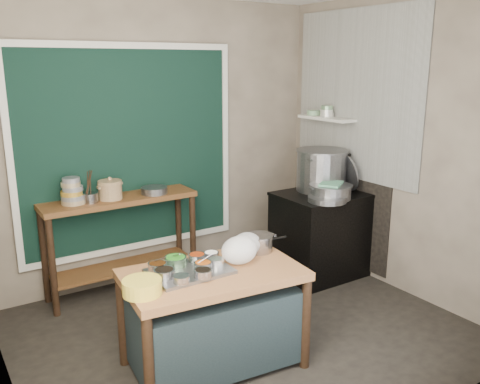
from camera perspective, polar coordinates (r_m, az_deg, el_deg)
floor at (r=4.41m, az=0.29°, el=-15.40°), size 3.50×3.00×0.02m
back_wall at (r=5.21m, az=-8.88°, el=5.61°), size 3.50×0.02×2.80m
right_wall at (r=5.07m, az=17.23°, el=4.90°), size 0.02×3.00×2.80m
curtain_panel at (r=5.05m, az=-12.30°, el=4.60°), size 2.10×0.02×1.90m
curtain_frame at (r=5.04m, az=-12.26°, el=4.59°), size 2.22×0.03×2.02m
tile_panel at (r=5.37m, az=12.87°, el=10.51°), size 0.02×1.70×1.70m
soot_patch at (r=5.63m, az=11.53°, el=-1.14°), size 0.01×1.30×1.30m
wall_shelf at (r=5.54m, az=9.72°, el=8.17°), size 0.22×0.70×0.03m
prep_table at (r=3.79m, az=-3.00°, el=-14.05°), size 1.32×0.84×0.75m
back_counter at (r=5.03m, az=-13.12°, el=-5.80°), size 1.45×0.40×0.95m
stove_block at (r=5.39m, az=9.15°, el=-4.81°), size 0.90×0.68×0.85m
stove_top at (r=5.26m, az=9.34°, el=-0.28°), size 0.92×0.69×0.03m
condiment_tray at (r=3.60m, az=-5.68°, el=-8.85°), size 0.55×0.40×0.02m
condiment_bowls at (r=3.60m, az=-6.12°, el=-8.22°), size 0.56×0.43×0.06m
yellow_basin at (r=3.33m, az=-10.93°, el=-10.42°), size 0.31×0.31×0.10m
saucepan at (r=3.97m, az=2.07°, el=-5.73°), size 0.26×0.26×0.13m
plastic_bag_a at (r=3.71m, az=-0.08°, el=-6.55°), size 0.34×0.32×0.20m
plastic_bag_b at (r=3.88m, az=0.74°, el=-5.86°), size 0.27×0.24×0.18m
bowl_stack at (r=4.75m, az=-18.31°, el=-0.04°), size 0.22×0.22×0.24m
utensil_cup at (r=4.77m, az=-16.49°, el=-0.60°), size 0.17×0.17×0.09m
ceramic_crock at (r=4.83m, az=-14.36°, el=0.12°), size 0.29×0.29×0.16m
wide_bowl at (r=4.96m, az=-9.61°, el=0.19°), size 0.27×0.27×0.06m
stock_pot at (r=5.32m, az=9.12°, el=2.43°), size 0.71×0.71×0.43m
pot_lid at (r=5.36m, az=11.96°, el=2.14°), size 0.19×0.40×0.39m
steamer at (r=5.05m, az=10.14°, el=0.06°), size 0.52×0.52×0.14m
green_cloth at (r=5.03m, az=10.18°, el=0.93°), size 0.32×0.30×0.02m
shallow_pan at (r=4.94m, az=9.76°, el=-0.78°), size 0.47×0.47×0.05m
shelf_bowl_stack at (r=5.53m, az=9.74°, el=8.89°), size 0.15×0.15×0.12m
shelf_bowl_green at (r=5.69m, az=8.25°, el=8.80°), size 0.19×0.19×0.05m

